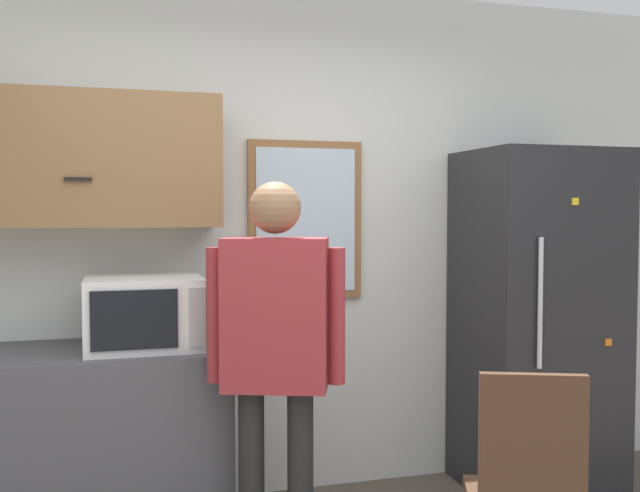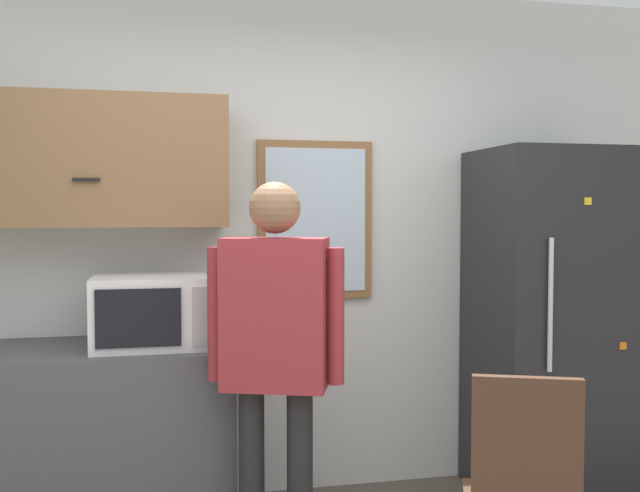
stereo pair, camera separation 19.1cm
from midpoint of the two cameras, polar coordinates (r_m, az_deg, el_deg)
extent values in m
cube|color=silver|center=(3.80, -3.18, 0.38)|extent=(6.00, 0.06, 2.70)
cube|color=#4C4C51|center=(3.60, -22.08, -14.66)|extent=(1.99, 0.65, 0.88)
cube|color=olive|center=(3.60, -22.06, 6.37)|extent=(1.99, 0.35, 0.63)
cube|color=black|center=(3.37, -16.68, 5.12)|extent=(0.12, 0.01, 0.01)
cube|color=white|center=(3.39, -11.85, -5.12)|extent=(0.52, 0.42, 0.33)
cube|color=black|center=(3.18, -12.66, -5.66)|extent=(0.36, 0.01, 0.26)
cube|color=#B2B2B2|center=(3.19, -7.86, -5.59)|extent=(0.07, 0.01, 0.26)
cylinder|color=black|center=(3.18, -3.71, -17.93)|extent=(0.11, 0.11, 0.77)
cylinder|color=black|center=(3.15, 0.19, -18.15)|extent=(0.11, 0.11, 0.77)
cube|color=maroon|center=(2.99, -1.79, -5.41)|extent=(0.48, 0.35, 0.63)
sphere|color=#8C6647|center=(2.96, -1.80, 3.08)|extent=(0.22, 0.22, 0.22)
cylinder|color=maroon|center=(3.04, -6.58, -5.42)|extent=(0.07, 0.07, 0.57)
cylinder|color=maroon|center=(2.96, 3.14, -5.63)|extent=(0.07, 0.07, 0.57)
cube|color=#232326|center=(4.02, 19.29, -5.83)|extent=(0.75, 0.65, 1.83)
cylinder|color=silver|center=(3.60, 19.42, -4.47)|extent=(0.02, 0.02, 0.64)
cube|color=yellow|center=(3.70, 22.04, 3.35)|extent=(0.04, 0.01, 0.04)
cube|color=orange|center=(3.88, 24.40, -7.29)|extent=(0.04, 0.01, 0.04)
cube|color=#472D1E|center=(2.67, 18.25, -15.26)|extent=(0.36, 0.18, 0.51)
cube|color=olive|center=(3.81, 1.03, 2.09)|extent=(0.62, 0.04, 0.84)
cube|color=silver|center=(3.79, 1.11, 2.08)|extent=(0.54, 0.01, 0.76)
camera|label=1|loc=(0.10, -88.17, 0.09)|focal=40.00mm
camera|label=2|loc=(0.10, 91.83, -0.09)|focal=40.00mm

